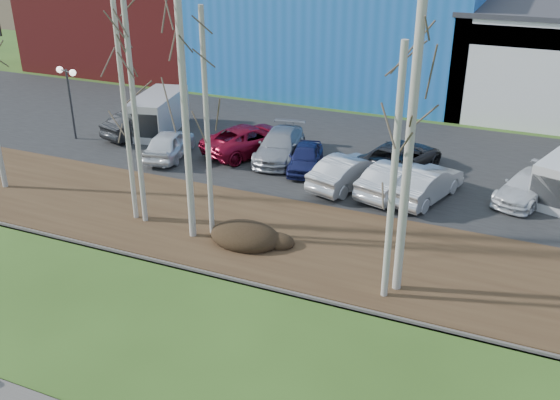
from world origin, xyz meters
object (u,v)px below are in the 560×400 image
at_px(car_1, 140,123).
at_px(street_lamp, 68,84).
at_px(car_9, 426,183).
at_px(car_0, 169,144).
at_px(car_2, 250,139).
at_px(car_5, 348,171).
at_px(van_grey, 157,114).
at_px(car_3, 280,145).
at_px(car_4, 305,157).
at_px(car_6, 399,158).
at_px(car_8, 395,179).
at_px(car_7, 528,187).

bearing_deg(car_1, street_lamp, 47.57).
bearing_deg(car_9, car_0, 16.31).
xyz_separation_m(car_2, car_5, (6.32, -2.34, 0.01)).
relative_size(car_9, van_grey, 0.87).
distance_m(street_lamp, car_1, 4.50).
xyz_separation_m(car_3, car_4, (1.85, -0.96, -0.08)).
height_order(car_3, car_5, car_5).
bearing_deg(car_3, car_9, -24.52).
relative_size(car_1, car_6, 0.82).
distance_m(car_2, van_grey, 6.73).
bearing_deg(car_5, van_grey, 2.11).
relative_size(street_lamp, car_6, 0.74).
bearing_deg(car_1, car_4, -169.72).
xyz_separation_m(car_0, car_2, (3.70, 2.34, 0.03)).
bearing_deg(car_8, car_7, -146.88).
bearing_deg(car_6, van_grey, 15.63).
distance_m(car_4, van_grey, 10.56).
bearing_deg(car_8, car_0, 16.31).
bearing_deg(car_0, street_lamp, -15.24).
xyz_separation_m(street_lamp, car_8, (19.02, -0.33, -2.49)).
height_order(car_5, car_8, same).
bearing_deg(car_6, car_2, 20.52).
relative_size(car_4, car_5, 0.82).
distance_m(car_0, car_1, 4.18).
bearing_deg(van_grey, car_8, -23.91).
height_order(car_4, car_6, car_6).
distance_m(street_lamp, car_6, 18.85).
bearing_deg(car_5, car_3, -9.31).
bearing_deg(van_grey, car_5, -25.99).
bearing_deg(car_2, car_8, -169.55).
bearing_deg(car_3, car_5, -35.48).
height_order(car_2, car_3, car_2).
relative_size(street_lamp, car_5, 0.88).
bearing_deg(car_5, car_8, -163.69).
xyz_separation_m(car_5, car_9, (3.74, 0.00, 0.00)).
bearing_deg(car_9, car_2, 3.19).
relative_size(car_7, car_8, 0.95).
bearing_deg(car_1, car_6, -162.27).
height_order(car_4, car_8, car_8).
distance_m(car_8, van_grey, 15.64).
distance_m(street_lamp, van_grey, 5.23).
distance_m(car_3, car_8, 7.13).
relative_size(car_1, car_9, 0.98).
bearing_deg(car_1, van_grey, -102.61).
bearing_deg(car_1, car_9, -171.52).
xyz_separation_m(car_0, car_5, (10.01, 0.00, 0.03)).
relative_size(car_0, van_grey, 0.81).
xyz_separation_m(car_5, van_grey, (-12.97, 3.28, 0.33)).
xyz_separation_m(car_7, van_grey, (-21.02, 1.55, 0.46)).
bearing_deg(car_0, car_5, 167.55).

